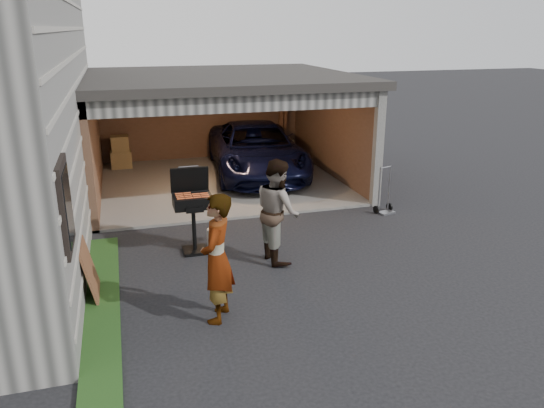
{
  "coord_description": "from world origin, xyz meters",
  "views": [
    {
      "loc": [
        -1.77,
        -7.24,
        4.02
      ],
      "look_at": [
        0.63,
        1.02,
        1.15
      ],
      "focal_mm": 35.0,
      "sensor_mm": 36.0,
      "label": 1
    }
  ],
  "objects_px": {
    "propane_tank": "(214,239)",
    "plywood_panel": "(90,271)",
    "man": "(278,210)",
    "bbq_grill": "(193,204)",
    "hand_truck": "(385,204)",
    "woman": "(217,258)",
    "minivan": "(256,151)"
  },
  "relations": [
    {
      "from": "minivan",
      "to": "propane_tank",
      "type": "bearing_deg",
      "value": -107.98
    },
    {
      "from": "woman",
      "to": "plywood_panel",
      "type": "bearing_deg",
      "value": -98.52
    },
    {
      "from": "man",
      "to": "plywood_panel",
      "type": "bearing_deg",
      "value": 95.43
    },
    {
      "from": "minivan",
      "to": "plywood_panel",
      "type": "height_order",
      "value": "minivan"
    },
    {
      "from": "bbq_grill",
      "to": "propane_tank",
      "type": "height_order",
      "value": "bbq_grill"
    },
    {
      "from": "man",
      "to": "bbq_grill",
      "type": "relative_size",
      "value": 1.19
    },
    {
      "from": "woman",
      "to": "minivan",
      "type": "bearing_deg",
      "value": -173.76
    },
    {
      "from": "propane_tank",
      "to": "plywood_panel",
      "type": "distance_m",
      "value": 2.59
    },
    {
      "from": "woman",
      "to": "bbq_grill",
      "type": "bearing_deg",
      "value": -155.52
    },
    {
      "from": "minivan",
      "to": "man",
      "type": "height_order",
      "value": "man"
    },
    {
      "from": "bbq_grill",
      "to": "hand_truck",
      "type": "bearing_deg",
      "value": 12.36
    },
    {
      "from": "bbq_grill",
      "to": "hand_truck",
      "type": "distance_m",
      "value": 4.64
    },
    {
      "from": "woman",
      "to": "man",
      "type": "xyz_separation_m",
      "value": [
        1.41,
        1.76,
        -0.01
      ]
    },
    {
      "from": "plywood_panel",
      "to": "woman",
      "type": "bearing_deg",
      "value": -33.34
    },
    {
      "from": "man",
      "to": "propane_tank",
      "type": "distance_m",
      "value": 1.49
    },
    {
      "from": "minivan",
      "to": "bbq_grill",
      "type": "bearing_deg",
      "value": -111.58
    },
    {
      "from": "bbq_grill",
      "to": "minivan",
      "type": "bearing_deg",
      "value": 63.04
    },
    {
      "from": "man",
      "to": "hand_truck",
      "type": "bearing_deg",
      "value": -65.14
    },
    {
      "from": "minivan",
      "to": "hand_truck",
      "type": "distance_m",
      "value": 4.4
    },
    {
      "from": "woman",
      "to": "hand_truck",
      "type": "distance_m",
      "value": 5.76
    },
    {
      "from": "woman",
      "to": "hand_truck",
      "type": "height_order",
      "value": "woman"
    },
    {
      "from": "plywood_panel",
      "to": "hand_truck",
      "type": "bearing_deg",
      "value": 20.49
    },
    {
      "from": "woman",
      "to": "man",
      "type": "height_order",
      "value": "woman"
    },
    {
      "from": "man",
      "to": "bbq_grill",
      "type": "height_order",
      "value": "man"
    },
    {
      "from": "plywood_panel",
      "to": "propane_tank",
      "type": "bearing_deg",
      "value": 32.29
    },
    {
      "from": "minivan",
      "to": "propane_tank",
      "type": "height_order",
      "value": "minivan"
    },
    {
      "from": "woman",
      "to": "propane_tank",
      "type": "distance_m",
      "value": 2.69
    },
    {
      "from": "propane_tank",
      "to": "hand_truck",
      "type": "height_order",
      "value": "hand_truck"
    },
    {
      "from": "man",
      "to": "propane_tank",
      "type": "bearing_deg",
      "value": 47.37
    },
    {
      "from": "plywood_panel",
      "to": "hand_truck",
      "type": "distance_m",
      "value": 6.71
    },
    {
      "from": "minivan",
      "to": "bbq_grill",
      "type": "height_order",
      "value": "bbq_grill"
    },
    {
      "from": "man",
      "to": "plywood_panel",
      "type": "distance_m",
      "value": 3.29
    }
  ]
}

